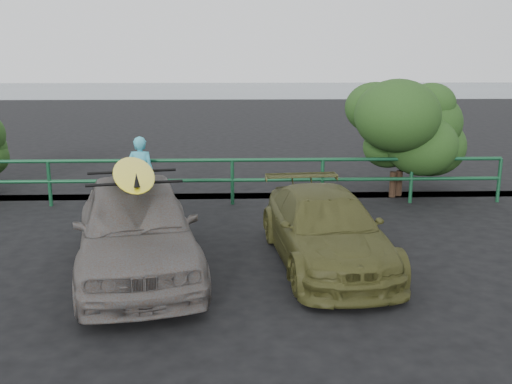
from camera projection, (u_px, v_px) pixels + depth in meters
ground at (158, 295)px, 7.81m from camera, size 80.00×80.00×0.00m
ocean at (226, 88)px, 66.22m from camera, size 200.00×200.00×0.00m
guardrail at (187, 182)px, 12.56m from camera, size 14.00×0.08×1.04m
shrub_right at (407, 144)px, 13.06m from camera, size 3.20×2.40×2.50m
sedan at (136, 226)px, 8.47m from camera, size 2.57×4.53×1.45m
olive_vehicle at (325, 229)px, 8.90m from camera, size 1.96×4.03×1.13m
man at (141, 173)px, 12.12m from camera, size 0.62×0.44×1.58m
roof_rack at (134, 177)px, 8.30m from camera, size 1.49×1.18×0.04m
surfboard at (133, 173)px, 8.28m from camera, size 1.16×2.88×0.08m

